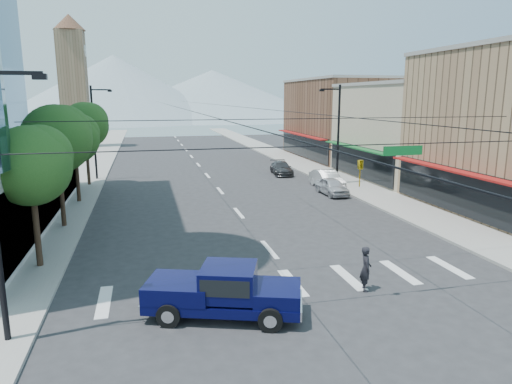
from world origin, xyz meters
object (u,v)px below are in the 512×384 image
at_px(pickup_truck, 223,290).
at_px(pedestrian, 366,269).
at_px(parked_car_near, 332,186).
at_px(parked_car_mid, 327,179).
at_px(parked_car_far, 281,168).

distance_m(pickup_truck, pedestrian, 6.20).
distance_m(pedestrian, parked_car_near, 19.18).
xyz_separation_m(pickup_truck, pedestrian, (6.14, 0.87, -0.06)).
bearing_deg(parked_car_near, parked_car_mid, 74.74).
height_order(parked_car_mid, parked_car_far, parked_car_mid).
relative_size(parked_car_near, parked_car_far, 0.90).
distance_m(pickup_truck, parked_car_mid, 25.35).
height_order(pickup_truck, parked_car_near, pickup_truck).
relative_size(pedestrian, parked_car_mid, 0.40).
bearing_deg(pickup_truck, parked_car_mid, 78.08).
bearing_deg(parked_car_mid, parked_car_near, -104.46).
height_order(pickup_truck, pedestrian, pickup_truck).
relative_size(pedestrian, parked_car_far, 0.41).
relative_size(pickup_truck, parked_car_near, 1.47).
bearing_deg(parked_car_near, parked_car_far, 94.64).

